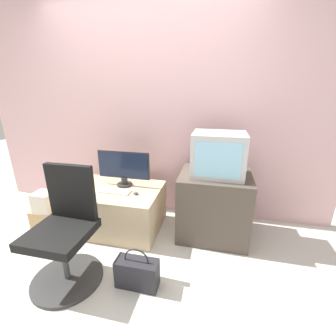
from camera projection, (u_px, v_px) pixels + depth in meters
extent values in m
plane|color=beige|center=(106.00, 280.00, 1.90)|extent=(12.00, 12.00, 0.00)
cube|color=beige|center=(149.00, 110.00, 2.69)|extent=(4.40, 0.05, 2.60)
cube|color=#CCB289|center=(117.00, 208.00, 2.58)|extent=(0.99, 0.71, 0.48)
cube|color=#4C4238|center=(213.00, 205.00, 2.42)|extent=(0.73, 0.62, 0.71)
cylinder|color=#2D2D2D|center=(125.00, 184.00, 2.59)|extent=(0.17, 0.17, 0.02)
cylinder|color=#2D2D2D|center=(124.00, 180.00, 2.57)|extent=(0.07, 0.07, 0.08)
cube|color=#2D2D2D|center=(124.00, 165.00, 2.52)|extent=(0.61, 0.01, 0.31)
cube|color=#19233D|center=(123.00, 165.00, 2.51)|extent=(0.58, 0.02, 0.28)
cube|color=white|center=(115.00, 191.00, 2.42)|extent=(0.34, 0.13, 0.01)
ellipsoid|color=#4C4C51|center=(136.00, 193.00, 2.35)|extent=(0.06, 0.04, 0.03)
cube|color=#B7B7BC|center=(218.00, 155.00, 2.21)|extent=(0.51, 0.40, 0.43)
cube|color=#8CC6E5|center=(218.00, 160.00, 2.02)|extent=(0.42, 0.01, 0.34)
cylinder|color=#333333|center=(68.00, 278.00, 1.90)|extent=(0.57, 0.57, 0.03)
cylinder|color=#4C4C51|center=(64.00, 258.00, 1.83)|extent=(0.05, 0.05, 0.39)
cube|color=black|center=(60.00, 234.00, 1.75)|extent=(0.46, 0.46, 0.07)
cube|color=black|center=(71.00, 192.00, 1.85)|extent=(0.42, 0.05, 0.47)
cube|color=tan|center=(48.00, 220.00, 2.57)|extent=(0.34, 0.21, 0.24)
cube|color=beige|center=(45.00, 202.00, 2.49)|extent=(0.22, 0.19, 0.22)
cube|color=#232328|center=(137.00, 273.00, 1.81)|extent=(0.34, 0.14, 0.24)
torus|color=#232328|center=(136.00, 260.00, 1.77)|extent=(0.20, 0.01, 0.20)
cube|color=beige|center=(37.00, 239.00, 2.40)|extent=(0.20, 0.14, 0.02)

